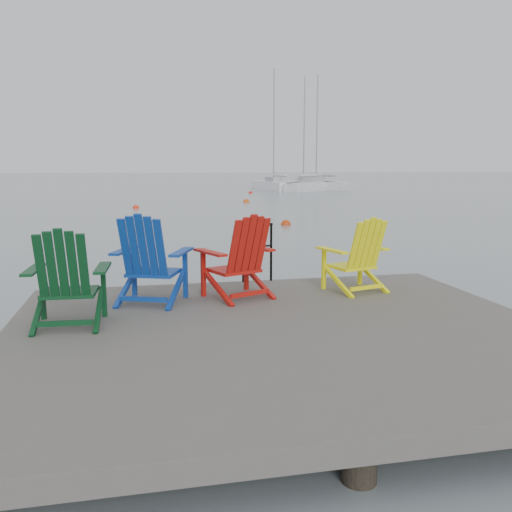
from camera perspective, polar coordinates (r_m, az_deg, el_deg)
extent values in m
plane|color=slate|center=(6.19, 2.71, -11.96)|extent=(400.00, 400.00, 0.00)
cube|color=#302E2B|center=(6.05, 2.74, -8.43)|extent=(6.00, 5.00, 0.20)
cylinder|color=black|center=(8.27, -20.17, -9.18)|extent=(0.26, 0.26, 1.20)
cylinder|color=black|center=(8.31, -1.21, -8.49)|extent=(0.26, 0.26, 1.20)
cylinder|color=black|center=(9.19, 15.70, -7.10)|extent=(0.26, 0.26, 1.20)
cylinder|color=black|center=(8.26, -1.37, 0.33)|extent=(0.04, 0.04, 0.90)
cylinder|color=black|center=(8.36, 1.60, 0.43)|extent=(0.04, 0.04, 0.90)
cylinder|color=black|center=(8.25, 0.13, 3.33)|extent=(0.48, 0.04, 0.04)
cylinder|color=black|center=(8.29, 0.13, 1.06)|extent=(0.44, 0.03, 0.03)
cube|color=#093619|center=(6.45, -19.00, -3.64)|extent=(0.61, 0.54, 0.04)
cube|color=#093619|center=(6.74, -21.55, -3.67)|extent=(0.06, 0.06, 0.61)
cube|color=#093619|center=(6.62, -15.73, -3.58)|extent=(0.06, 0.06, 0.61)
cube|color=#093619|center=(6.45, -22.40, -1.36)|extent=(0.16, 0.67, 0.03)
cube|color=#093619|center=(6.32, -15.85, -1.21)|extent=(0.16, 0.67, 0.03)
cube|color=#093619|center=(6.04, -19.74, -1.01)|extent=(0.55, 0.31, 0.75)
cube|color=navy|center=(7.25, -10.71, -1.73)|extent=(0.76, 0.72, 0.05)
cube|color=navy|center=(7.60, -12.71, -1.69)|extent=(0.07, 0.07, 0.64)
cube|color=navy|center=(7.37, -7.46, -1.88)|extent=(0.07, 0.07, 0.64)
cube|color=navy|center=(7.32, -13.72, 0.56)|extent=(0.38, 0.70, 0.03)
cube|color=navy|center=(7.06, -7.85, 0.43)|extent=(0.38, 0.70, 0.03)
cube|color=navy|center=(6.84, -11.84, 0.84)|extent=(0.63, 0.48, 0.79)
cube|color=#AE130C|center=(7.38, -2.37, -1.48)|extent=(0.75, 0.71, 0.04)
cube|color=#AE130C|center=(7.40, -5.57, -1.87)|extent=(0.07, 0.07, 0.63)
cube|color=#AE130C|center=(7.75, -1.04, -1.31)|extent=(0.07, 0.07, 0.63)
cube|color=#AE130C|center=(7.12, -4.86, 0.38)|extent=(0.38, 0.68, 0.03)
cube|color=#AE130C|center=(7.52, 0.15, 0.90)|extent=(0.38, 0.68, 0.03)
cube|color=#AE130C|center=(7.02, -0.81, 1.05)|extent=(0.62, 0.47, 0.76)
cube|color=#F9F70D|center=(7.89, 9.97, -1.08)|extent=(0.66, 0.62, 0.04)
cube|color=#F9F70D|center=(7.87, 7.15, -1.37)|extent=(0.06, 0.06, 0.58)
cube|color=#F9F70D|center=(8.25, 10.91, -0.97)|extent=(0.06, 0.06, 0.58)
cube|color=#F9F70D|center=(7.62, 8.00, 0.60)|extent=(0.29, 0.65, 0.03)
cube|color=#F9F70D|center=(8.05, 12.12, 0.95)|extent=(0.29, 0.65, 0.03)
cube|color=#F9F70D|center=(7.57, 11.59, 1.11)|extent=(0.57, 0.39, 0.71)
cube|color=white|center=(53.80, 2.01, 7.26)|extent=(3.11, 8.79, 1.10)
cube|color=#9E9EA3|center=(53.37, 2.18, 8.00)|extent=(1.82, 2.73, 0.55)
cylinder|color=gray|center=(54.30, 1.89, 13.54)|extent=(0.12, 0.12, 10.76)
cube|color=silver|center=(52.73, 6.12, 7.17)|extent=(7.21, 7.01, 1.10)
cube|color=#9E9EA3|center=(52.35, 5.92, 7.93)|extent=(2.74, 2.70, 0.55)
cylinder|color=gray|center=(53.16, 6.43, 13.16)|extent=(0.12, 0.12, 9.98)
cube|color=silver|center=(54.74, 5.39, 7.26)|extent=(7.55, 6.76, 1.10)
cube|color=#9E9EA3|center=(54.56, 5.80, 7.99)|extent=(2.80, 2.68, 0.55)
cylinder|color=gray|center=(54.97, 5.09, 13.11)|extent=(0.12, 0.12, 10.09)
sphere|color=#BB360B|center=(21.24, 3.16, 3.30)|extent=(0.39, 0.39, 0.39)
sphere|color=red|center=(30.40, -12.53, 4.93)|extent=(0.36, 0.36, 0.36)
sphere|color=#D74F0C|center=(34.75, -1.02, 5.68)|extent=(0.41, 0.41, 0.41)
sphere|color=red|center=(46.56, -0.58, 6.63)|extent=(0.36, 0.36, 0.36)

